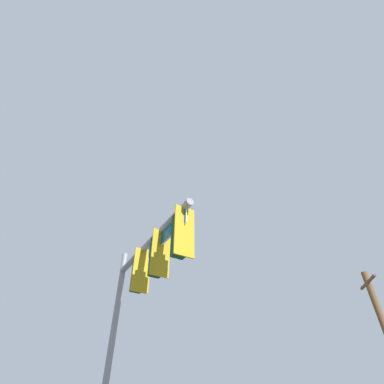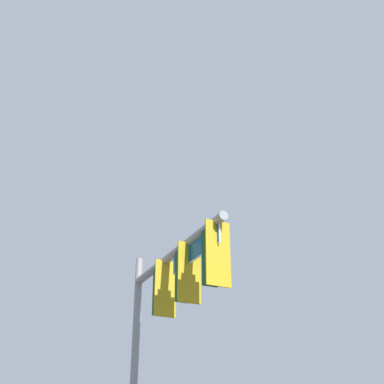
{
  "view_description": "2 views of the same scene",
  "coord_description": "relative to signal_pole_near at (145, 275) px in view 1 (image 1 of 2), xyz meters",
  "views": [
    {
      "loc": [
        2.55,
        -8.32,
        1.24
      ],
      "look_at": [
        -4.1,
        -5.08,
        7.19
      ],
      "focal_mm": 28.0,
      "sensor_mm": 36.0,
      "label": 1
    },
    {
      "loc": [
        5.77,
        -9.76,
        1.31
      ],
      "look_at": [
        -2.61,
        -6.5,
        5.92
      ],
      "focal_mm": 50.0,
      "sensor_mm": 36.0,
      "label": 2
    }
  ],
  "objects": [
    {
      "name": "signal_pole_near",
      "position": [
        0.0,
        0.0,
        0.0
      ],
      "size": [
        4.62,
        0.72,
        6.14
      ],
      "color": "gray",
      "rests_on": "ground_plane"
    }
  ]
}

